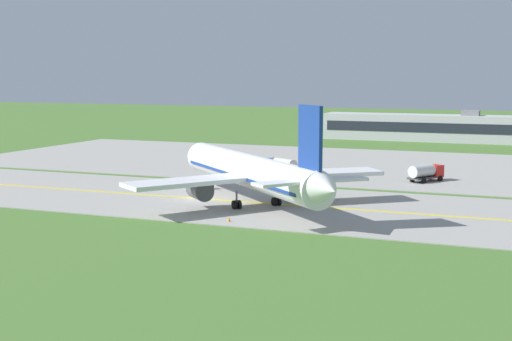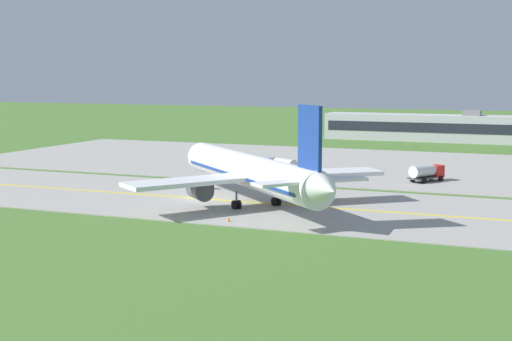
% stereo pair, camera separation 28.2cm
% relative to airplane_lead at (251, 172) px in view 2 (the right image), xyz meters
% --- Properties ---
extents(ground_plane, '(500.00, 500.00, 0.00)m').
position_rel_airplane_lead_xyz_m(ground_plane, '(-8.14, 1.73, -4.13)').
color(ground_plane, '#47702D').
extents(taxiway_strip, '(240.00, 28.00, 0.10)m').
position_rel_airplane_lead_xyz_m(taxiway_strip, '(-8.14, 1.73, -4.08)').
color(taxiway_strip, '#9E9B93').
rests_on(taxiway_strip, ground).
extents(apron_pad, '(140.00, 52.00, 0.10)m').
position_rel_airplane_lead_xyz_m(apron_pad, '(1.86, 43.73, -4.08)').
color(apron_pad, '#9E9B93').
rests_on(apron_pad, ground).
extents(taxiway_centreline, '(220.00, 0.60, 0.01)m').
position_rel_airplane_lead_xyz_m(taxiway_centreline, '(-8.14, 1.73, -4.03)').
color(taxiway_centreline, yellow).
rests_on(taxiway_centreline, taxiway_strip).
extents(airplane_lead, '(31.76, 30.68, 12.70)m').
position_rel_airplane_lead_xyz_m(airplane_lead, '(0.00, 0.00, 0.00)').
color(airplane_lead, white).
rests_on(airplane_lead, ground).
extents(service_truck_baggage, '(6.20, 4.83, 2.65)m').
position_rel_airplane_lead_xyz_m(service_truck_baggage, '(-6.11, 27.18, -2.60)').
color(service_truck_baggage, '#264CA5').
rests_on(service_truck_baggage, ground).
extents(service_truck_catering, '(4.77, 6.22, 2.65)m').
position_rel_airplane_lead_xyz_m(service_truck_catering, '(16.44, 27.56, -2.60)').
color(service_truck_catering, red).
rests_on(service_truck_catering, ground).
extents(terminal_building, '(49.04, 8.13, 7.45)m').
position_rel_airplane_lead_xyz_m(terminal_building, '(6.10, 95.49, -0.98)').
color(terminal_building, '#B2B2B7').
rests_on(terminal_building, ground).
extents(traffic_cone_near_edge, '(0.44, 0.44, 0.60)m').
position_rel_airplane_lead_xyz_m(traffic_cone_near_edge, '(1.54, -10.14, -3.83)').
color(traffic_cone_near_edge, orange).
rests_on(traffic_cone_near_edge, ground).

